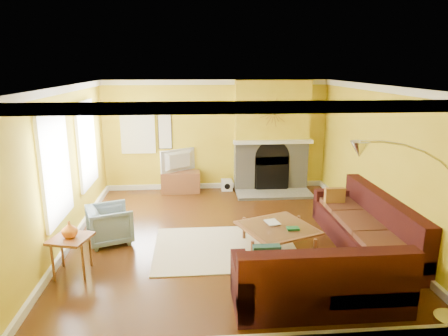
{
  "coord_description": "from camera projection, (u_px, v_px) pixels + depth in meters",
  "views": [
    {
      "loc": [
        -0.59,
        -6.75,
        3.03
      ],
      "look_at": [
        -0.01,
        0.4,
        1.18
      ],
      "focal_mm": 32.0,
      "sensor_mm": 36.0,
      "label": 1
    }
  ],
  "objects": [
    {
      "name": "media_console",
      "position": [
        181.0,
        182.0,
        9.78
      ],
      "size": [
        0.94,
        0.42,
        0.52
      ],
      "primitive_type": "cube",
      "color": "brown",
      "rests_on": "floor"
    },
    {
      "name": "subwoofer",
      "position": [
        227.0,
        185.0,
        9.97
      ],
      "size": [
        0.27,
        0.27,
        0.27
      ],
      "primitive_type": "cube",
      "color": "white",
      "rests_on": "floor"
    },
    {
      "name": "window_left_near",
      "position": [
        86.0,
        144.0,
        7.99
      ],
      "size": [
        0.06,
        1.22,
        1.72
      ],
      "primitive_type": "cube",
      "color": "white",
      "rests_on": "wall_left"
    },
    {
      "name": "arc_lamp",
      "position": [
        413.0,
        238.0,
        4.54
      ],
      "size": [
        1.42,
        0.36,
        2.24
      ],
      "primitive_type": null,
      "color": "silver",
      "rests_on": "floor"
    },
    {
      "name": "wall_art",
      "position": [
        165.0,
        126.0,
        9.69
      ],
      "size": [
        0.34,
        0.04,
        1.14
      ],
      "primitive_type": "cube",
      "color": "white",
      "rests_on": "wall_back"
    },
    {
      "name": "fireplace",
      "position": [
        271.0,
        136.0,
        9.79
      ],
      "size": [
        1.8,
        0.4,
        2.7
      ],
      "primitive_type": null,
      "color": "gray",
      "rests_on": "floor"
    },
    {
      "name": "rug",
      "position": [
        225.0,
        248.0,
        6.81
      ],
      "size": [
        2.4,
        1.8,
        0.02
      ],
      "primitive_type": "cube",
      "color": "beige",
      "rests_on": "floor"
    },
    {
      "name": "book",
      "position": [
        267.0,
        223.0,
        6.73
      ],
      "size": [
        0.27,
        0.32,
        0.03
      ],
      "primitive_type": "imported",
      "rotation": [
        0.0,
        0.0,
        0.23
      ],
      "color": "white",
      "rests_on": "coffee_table"
    },
    {
      "name": "hearth",
      "position": [
        274.0,
        194.0,
        9.59
      ],
      "size": [
        1.8,
        0.7,
        0.06
      ],
      "primitive_type": "cube",
      "color": "gray",
      "rests_on": "floor"
    },
    {
      "name": "sunburst",
      "position": [
        274.0,
        113.0,
        9.42
      ],
      "size": [
        0.7,
        0.04,
        0.7
      ],
      "primitive_type": null,
      "color": "olive",
      "rests_on": "fireplace"
    },
    {
      "name": "wall_front",
      "position": [
        252.0,
        235.0,
        4.08
      ],
      "size": [
        5.5,
        0.02,
        2.7
      ],
      "primitive_type": "cube",
      "color": "yellow",
      "rests_on": "ground"
    },
    {
      "name": "wall_left",
      "position": [
        65.0,
        167.0,
        6.77
      ],
      "size": [
        0.02,
        6.0,
        2.7
      ],
      "primitive_type": "cube",
      "color": "yellow",
      "rests_on": "ground"
    },
    {
      "name": "ceiling",
      "position": [
        227.0,
        85.0,
        6.64
      ],
      "size": [
        5.5,
        6.0,
        0.02
      ],
      "primitive_type": "cube",
      "color": "white",
      "rests_on": "ground"
    },
    {
      "name": "side_table",
      "position": [
        72.0,
        255.0,
        5.92
      ],
      "size": [
        0.65,
        0.65,
        0.58
      ],
      "primitive_type": null,
      "rotation": [
        0.0,
        0.0,
        -0.27
      ],
      "color": "brown",
      "rests_on": "floor"
    },
    {
      "name": "sectional_sofa",
      "position": [
        314.0,
        231.0,
        6.39
      ],
      "size": [
        2.85,
        3.49,
        0.9
      ],
      "primitive_type": null,
      "color": "#391213",
      "rests_on": "floor"
    },
    {
      "name": "mantel",
      "position": [
        273.0,
        142.0,
        9.58
      ],
      "size": [
        1.92,
        0.22,
        0.08
      ],
      "primitive_type": "cube",
      "color": "white",
      "rests_on": "fireplace"
    },
    {
      "name": "window_left_far",
      "position": [
        54.0,
        168.0,
        6.15
      ],
      "size": [
        0.06,
        1.22,
        1.72
      ],
      "primitive_type": "cube",
      "color": "white",
      "rests_on": "wall_left"
    },
    {
      "name": "baseboard",
      "position": [
        226.0,
        233.0,
        7.3
      ],
      "size": [
        5.5,
        6.0,
        0.12
      ],
      "primitive_type": null,
      "color": "white",
      "rests_on": "floor"
    },
    {
      "name": "crown_molding",
      "position": [
        227.0,
        89.0,
        6.66
      ],
      "size": [
        5.5,
        6.0,
        0.12
      ],
      "primitive_type": null,
      "color": "white",
      "rests_on": "ceiling"
    },
    {
      "name": "coffee_table",
      "position": [
        277.0,
        238.0,
        6.69
      ],
      "size": [
        1.42,
        1.42,
        0.43
      ],
      "primitive_type": null,
      "rotation": [
        0.0,
        0.0,
        0.37
      ],
      "color": "white",
      "rests_on": "floor"
    },
    {
      "name": "wall_right",
      "position": [
        379.0,
        161.0,
        7.2
      ],
      "size": [
        0.02,
        6.0,
        2.7
      ],
      "primitive_type": "cube",
      "color": "yellow",
      "rests_on": "ground"
    },
    {
      "name": "tv",
      "position": [
        180.0,
        161.0,
        9.65
      ],
      "size": [
        0.87,
        0.62,
        0.55
      ],
      "primitive_type": "imported",
      "rotation": [
        0.0,
        0.0,
        3.71
      ],
      "color": "black",
      "rests_on": "media_console"
    },
    {
      "name": "window_back",
      "position": [
        138.0,
        129.0,
        9.64
      ],
      "size": [
        0.82,
        0.06,
        1.22
      ],
      "primitive_type": "cube",
      "color": "white",
      "rests_on": "wall_back"
    },
    {
      "name": "armchair",
      "position": [
        110.0,
        224.0,
        6.98
      ],
      "size": [
        0.93,
        0.92,
        0.67
      ],
      "primitive_type": "imported",
      "rotation": [
        0.0,
        0.0,
        1.92
      ],
      "color": "slate",
      "rests_on": "floor"
    },
    {
      "name": "wall_back",
      "position": [
        216.0,
        135.0,
        9.89
      ],
      "size": [
        5.5,
        0.02,
        2.7
      ],
      "primitive_type": "cube",
      "color": "yellow",
      "rests_on": "ground"
    },
    {
      "name": "vase",
      "position": [
        69.0,
        229.0,
        5.82
      ],
      "size": [
        0.29,
        0.29,
        0.25
      ],
      "primitive_type": "imported",
      "rotation": [
        0.0,
        0.0,
        0.3
      ],
      "color": "orange",
      "rests_on": "side_table"
    },
    {
      "name": "floor",
      "position": [
        226.0,
        236.0,
        7.32
      ],
      "size": [
        5.5,
        6.0,
        0.02
      ],
      "primitive_type": "cube",
      "color": "#572F12",
      "rests_on": "ground"
    }
  ]
}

